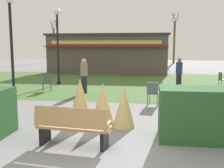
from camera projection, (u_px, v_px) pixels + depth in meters
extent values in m
plane|color=slate|center=(104.00, 152.00, 5.86)|extent=(80.00, 80.00, 0.00)
cube|color=#446B33|center=(134.00, 83.00, 16.78)|extent=(36.00, 12.00, 0.01)
cube|color=tan|center=(74.00, 127.00, 6.14)|extent=(1.74, 0.67, 0.06)
cube|color=tan|center=(70.00, 117.00, 5.89)|extent=(1.70, 0.32, 0.44)
cube|color=black|center=(45.00, 134.00, 6.35)|extent=(0.13, 0.45, 0.45)
cube|color=black|center=(105.00, 139.00, 5.99)|extent=(0.13, 0.45, 0.45)
cube|color=tan|center=(42.00, 119.00, 6.33)|extent=(0.11, 0.44, 0.06)
cube|color=tan|center=(108.00, 124.00, 5.93)|extent=(0.11, 0.44, 0.06)
cube|color=#28562B|center=(198.00, 114.00, 6.56)|extent=(1.88, 1.10, 1.28)
cone|color=tan|center=(124.00, 107.00, 7.57)|extent=(0.64, 0.64, 1.17)
cone|color=tan|center=(103.00, 104.00, 7.83)|extent=(0.72, 0.72, 1.23)
cone|color=tan|center=(80.00, 102.00, 7.84)|extent=(0.73, 0.73, 1.36)
cylinder|color=black|center=(14.00, 96.00, 11.92)|extent=(0.22, 0.22, 0.20)
cylinder|color=black|center=(12.00, 51.00, 11.65)|extent=(0.12, 0.12, 4.10)
cylinder|color=black|center=(59.00, 83.00, 16.27)|extent=(0.22, 0.22, 0.20)
cylinder|color=black|center=(58.00, 50.00, 16.00)|extent=(0.12, 0.12, 4.10)
sphere|color=white|center=(57.00, 12.00, 15.69)|extent=(0.36, 0.36, 0.36)
cube|color=#594C47|center=(109.00, 54.00, 23.67)|extent=(9.88, 4.28, 3.15)
cube|color=#333338|center=(109.00, 35.00, 23.44)|extent=(10.18, 4.58, 0.16)
cube|color=maroon|center=(105.00, 46.00, 21.29)|extent=(9.98, 0.36, 0.08)
cube|color=#D8CC4C|center=(105.00, 42.00, 21.41)|extent=(8.89, 0.04, 0.28)
cube|color=#4C5156|center=(47.00, 82.00, 13.86)|extent=(0.60, 0.60, 0.04)
cube|color=#4C5156|center=(47.00, 78.00, 13.65)|extent=(0.40, 0.25, 0.44)
cylinder|color=#4C5156|center=(50.00, 86.00, 14.14)|extent=(0.03, 0.03, 0.45)
cylinder|color=#4C5156|center=(43.00, 86.00, 14.00)|extent=(0.03, 0.03, 0.45)
cylinder|color=#4C5156|center=(51.00, 87.00, 13.79)|extent=(0.03, 0.03, 0.45)
cylinder|color=#4C5156|center=(44.00, 87.00, 13.65)|extent=(0.03, 0.03, 0.45)
cube|color=#4C5156|center=(224.00, 80.00, 14.72)|extent=(0.49, 0.49, 0.04)
cube|color=#4C5156|center=(220.00, 76.00, 14.69)|extent=(0.09, 0.44, 0.44)
cylinder|color=#4C5156|center=(221.00, 85.00, 14.56)|extent=(0.03, 0.03, 0.45)
cylinder|color=#4C5156|center=(219.00, 84.00, 14.94)|extent=(0.03, 0.03, 0.45)
cube|color=#4C5156|center=(153.00, 93.00, 10.60)|extent=(0.52, 0.52, 0.04)
cube|color=#4C5156|center=(153.00, 88.00, 10.38)|extent=(0.44, 0.13, 0.44)
cylinder|color=#4C5156|center=(159.00, 98.00, 10.75)|extent=(0.03, 0.03, 0.45)
cylinder|color=#4C5156|center=(149.00, 97.00, 10.87)|extent=(0.03, 0.03, 0.45)
cylinder|color=#4C5156|center=(157.00, 100.00, 10.39)|extent=(0.03, 0.03, 0.45)
cylinder|color=#4C5156|center=(148.00, 99.00, 10.52)|extent=(0.03, 0.03, 0.45)
cylinder|color=#23232D|center=(84.00, 85.00, 13.12)|extent=(0.28, 0.28, 0.85)
cylinder|color=gray|center=(84.00, 70.00, 13.02)|extent=(0.34, 0.34, 0.62)
sphere|color=beige|center=(84.00, 61.00, 12.96)|extent=(0.22, 0.22, 0.22)
cylinder|color=#23232D|center=(179.00, 82.00, 14.13)|extent=(0.28, 0.28, 0.85)
cylinder|color=navy|center=(179.00, 68.00, 14.03)|extent=(0.34, 0.34, 0.62)
sphere|color=#8C6647|center=(179.00, 60.00, 13.97)|extent=(0.22, 0.22, 0.22)
cube|color=silver|center=(93.00, 61.00, 32.12)|extent=(4.30, 2.04, 0.60)
cube|color=black|center=(92.00, 57.00, 32.09)|extent=(2.40, 1.72, 0.44)
cylinder|color=black|center=(105.00, 62.00, 32.80)|extent=(0.65, 0.26, 0.64)
cylinder|color=black|center=(102.00, 63.00, 31.01)|extent=(0.65, 0.26, 0.64)
cylinder|color=black|center=(85.00, 62.00, 33.30)|extent=(0.65, 0.26, 0.64)
cylinder|color=black|center=(80.00, 63.00, 31.51)|extent=(0.65, 0.26, 0.64)
cube|color=navy|center=(134.00, 61.00, 31.46)|extent=(4.29, 2.03, 0.60)
cube|color=black|center=(132.00, 57.00, 31.41)|extent=(2.40, 1.71, 0.44)
cylinder|color=black|center=(145.00, 63.00, 32.30)|extent=(0.65, 0.26, 0.64)
cylinder|color=black|center=(145.00, 64.00, 30.48)|extent=(0.65, 0.26, 0.64)
cylinder|color=black|center=(123.00, 63.00, 32.51)|extent=(0.65, 0.26, 0.64)
cylinder|color=black|center=(122.00, 64.00, 30.69)|extent=(0.65, 0.26, 0.64)
cylinder|color=brown|center=(54.00, 45.00, 39.46)|extent=(0.28, 0.28, 4.97)
cylinder|color=brown|center=(56.00, 24.00, 39.10)|extent=(0.25, 0.58, 1.12)
cylinder|color=brown|center=(53.00, 24.00, 39.36)|extent=(0.54, 0.36, 1.12)
cylinder|color=brown|center=(52.00, 24.00, 38.77)|extent=(0.54, 0.35, 1.12)
cylinder|color=brown|center=(174.00, 42.00, 36.27)|extent=(0.28, 0.28, 5.63)
cylinder|color=brown|center=(177.00, 17.00, 35.86)|extent=(0.25, 0.58, 1.12)
cylinder|color=brown|center=(173.00, 17.00, 36.13)|extent=(0.54, 0.36, 1.12)
cylinder|color=brown|center=(174.00, 17.00, 35.53)|extent=(0.54, 0.35, 1.12)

